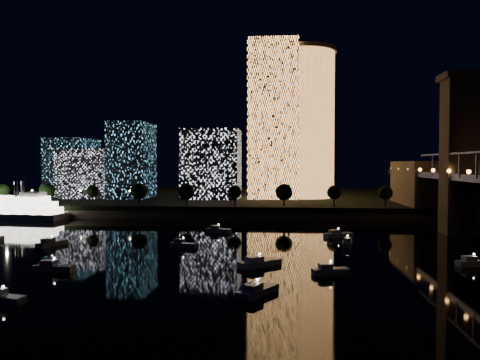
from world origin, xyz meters
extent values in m
plane|color=black|center=(0.00, 0.00, 0.00)|extent=(520.00, 520.00, 0.00)
cube|color=black|center=(0.00, 160.00, 2.50)|extent=(420.00, 160.00, 5.00)
cube|color=#6B5E4C|center=(0.00, 82.00, 1.50)|extent=(420.00, 6.00, 3.00)
cylinder|color=#FFA451|center=(19.24, 138.10, 41.17)|extent=(32.00, 32.00, 72.33)
cylinder|color=#6B5E4C|center=(19.24, 138.10, 78.33)|extent=(34.00, 34.00, 2.00)
cube|color=#FFA451|center=(4.69, 131.35, 43.33)|extent=(24.09, 24.09, 76.65)
cube|color=white|center=(-25.37, 126.27, 21.87)|extent=(27.41, 23.19, 33.73)
cube|color=#5DCCFF|center=(-65.52, 126.11, 23.64)|extent=(18.64, 24.23, 37.28)
cube|color=white|center=(-88.80, 126.29, 17.25)|extent=(24.49, 22.27, 24.49)
cube|color=#5DCCFF|center=(-98.24, 129.90, 19.88)|extent=(21.26, 23.38, 29.76)
cube|color=#6B5E4C|center=(65.00, 50.00, 24.00)|extent=(11.00, 9.00, 48.00)
cube|color=#6B5E4C|center=(65.00, 50.00, 49.00)|extent=(13.00, 11.00, 2.00)
cube|color=#6B5E4C|center=(65.00, 100.00, 11.50)|extent=(12.00, 40.00, 23.00)
cube|color=navy|center=(60.00, 36.00, 21.50)|extent=(0.50, 0.50, 7.00)
cube|color=navy|center=(60.00, 60.00, 21.50)|extent=(0.50, 0.50, 7.00)
sphere|color=orange|center=(59.50, 45.00, 19.80)|extent=(1.20, 1.20, 1.20)
sphere|color=orange|center=(59.50, 90.00, 19.80)|extent=(1.20, 1.20, 1.20)
cube|color=silver|center=(-100.59, 75.53, 1.21)|extent=(49.24, 15.72, 2.42)
cube|color=white|center=(-100.59, 75.53, 3.53)|extent=(45.13, 14.33, 2.22)
cube|color=white|center=(-100.59, 75.53, 5.75)|extent=(41.02, 12.93, 2.22)
cube|color=white|center=(-100.59, 75.53, 7.97)|extent=(34.90, 11.34, 2.22)
cube|color=silver|center=(-88.55, 74.36, 9.88)|extent=(8.61, 6.80, 1.81)
cylinder|color=black|center=(-94.77, 72.94, 12.10)|extent=(1.41, 1.41, 6.05)
cylinder|color=black|center=(-94.38, 76.95, 12.10)|extent=(1.41, 1.41, 6.05)
cube|color=silver|center=(26.96, 26.12, 0.60)|extent=(3.63, 7.78, 1.20)
cube|color=silver|center=(26.77, 25.02, 1.70)|extent=(2.36, 2.91, 1.00)
sphere|color=white|center=(26.96, 26.12, 2.60)|extent=(0.36, 0.36, 0.36)
cube|color=silver|center=(50.52, 2.70, 0.60)|extent=(7.91, 4.14, 1.20)
cube|color=silver|center=(49.42, 2.43, 1.70)|extent=(3.03, 2.53, 1.00)
sphere|color=white|center=(50.52, 2.70, 2.60)|extent=(0.36, 0.36, 0.36)
cube|color=silver|center=(-51.96, 17.99, 0.60)|extent=(5.66, 9.20, 1.20)
cube|color=silver|center=(-52.41, 16.76, 1.70)|extent=(3.20, 3.67, 1.00)
sphere|color=white|center=(-51.96, 17.99, 2.60)|extent=(0.36, 0.36, 0.36)
cube|color=silver|center=(-34.31, -31.88, 0.60)|extent=(7.47, 3.63, 1.20)
sphere|color=white|center=(-34.31, -31.88, 2.60)|extent=(0.36, 0.36, 0.36)
cube|color=silver|center=(-16.45, 18.94, 0.60)|extent=(7.68, 4.06, 1.20)
cube|color=silver|center=(-17.51, 19.20, 1.70)|extent=(2.95, 2.47, 1.00)
sphere|color=white|center=(-16.45, 18.94, 2.60)|extent=(0.36, 0.36, 0.36)
cube|color=silver|center=(26.23, 40.47, 0.60)|extent=(9.18, 6.35, 1.20)
cube|color=silver|center=(25.03, 39.90, 1.70)|extent=(3.78, 3.40, 1.00)
sphere|color=white|center=(26.23, 40.47, 2.60)|extent=(0.36, 0.36, 0.36)
cube|color=silver|center=(-37.03, -10.05, 0.60)|extent=(8.44, 3.18, 1.20)
cube|color=silver|center=(-38.27, -9.97, 1.70)|extent=(3.03, 2.33, 1.00)
sphere|color=white|center=(-37.03, -10.05, 2.60)|extent=(0.36, 0.36, 0.36)
cube|color=silver|center=(-10.91, 46.53, 0.60)|extent=(8.50, 4.31, 1.20)
cube|color=silver|center=(-12.10, 46.80, 1.70)|extent=(3.24, 2.68, 1.00)
sphere|color=white|center=(-10.91, 46.53, 2.60)|extent=(0.36, 0.36, 0.36)
cube|color=silver|center=(5.38, -23.79, 0.60)|extent=(7.12, 9.05, 1.20)
cube|color=silver|center=(4.68, -24.92, 1.70)|extent=(3.61, 3.86, 1.00)
sphere|color=white|center=(5.38, -23.79, 2.60)|extent=(0.36, 0.36, 0.36)
cube|color=silver|center=(19.09, -7.84, 0.60)|extent=(7.69, 4.12, 1.20)
cube|color=silver|center=(18.03, -8.12, 1.70)|extent=(2.97, 2.49, 1.00)
sphere|color=white|center=(19.09, -7.84, 2.60)|extent=(0.36, 0.36, 0.36)
cube|color=silver|center=(4.65, -1.47, 0.60)|extent=(9.49, 8.78, 1.20)
cube|color=silver|center=(3.53, -2.43, 1.70)|extent=(4.27, 4.17, 1.00)
sphere|color=white|center=(4.65, -1.47, 2.60)|extent=(0.36, 0.36, 0.36)
cylinder|color=black|center=(-110.00, 88.00, 7.00)|extent=(0.70, 0.70, 4.00)
sphere|color=black|center=(-110.00, 88.00, 10.50)|extent=(5.86, 5.86, 5.86)
cylinder|color=black|center=(-90.00, 88.00, 7.00)|extent=(0.70, 0.70, 4.00)
sphere|color=black|center=(-90.00, 88.00, 10.50)|extent=(6.51, 6.51, 6.51)
cylinder|color=black|center=(-70.00, 88.00, 7.00)|extent=(0.70, 0.70, 4.00)
sphere|color=black|center=(-70.00, 88.00, 10.50)|extent=(5.22, 5.22, 5.22)
cylinder|color=black|center=(-50.00, 88.00, 7.00)|extent=(0.70, 0.70, 4.00)
sphere|color=black|center=(-50.00, 88.00, 10.50)|extent=(6.82, 6.82, 6.82)
cylinder|color=black|center=(-30.00, 88.00, 7.00)|extent=(0.70, 0.70, 4.00)
sphere|color=black|center=(-30.00, 88.00, 10.50)|extent=(6.73, 6.73, 6.73)
cylinder|color=black|center=(-10.00, 88.00, 7.00)|extent=(0.70, 0.70, 4.00)
sphere|color=black|center=(-10.00, 88.00, 10.50)|extent=(5.56, 5.56, 5.56)
cylinder|color=black|center=(10.00, 88.00, 7.00)|extent=(0.70, 0.70, 4.00)
sphere|color=black|center=(10.00, 88.00, 10.50)|extent=(6.85, 6.85, 6.85)
cylinder|color=black|center=(30.00, 88.00, 7.00)|extent=(0.70, 0.70, 4.00)
sphere|color=black|center=(30.00, 88.00, 10.50)|extent=(5.70, 5.70, 5.70)
cylinder|color=black|center=(50.00, 88.00, 7.00)|extent=(0.70, 0.70, 4.00)
sphere|color=black|center=(50.00, 88.00, 10.50)|extent=(5.67, 5.67, 5.67)
cylinder|color=black|center=(-100.00, 94.00, 7.50)|extent=(0.24, 0.24, 5.00)
sphere|color=#FFCC7F|center=(-100.00, 94.00, 10.30)|extent=(0.70, 0.70, 0.70)
cylinder|color=black|center=(-78.00, 94.00, 7.50)|extent=(0.24, 0.24, 5.00)
sphere|color=#FFCC7F|center=(-78.00, 94.00, 10.30)|extent=(0.70, 0.70, 0.70)
cylinder|color=black|center=(-56.00, 94.00, 7.50)|extent=(0.24, 0.24, 5.00)
sphere|color=#FFCC7F|center=(-56.00, 94.00, 10.30)|extent=(0.70, 0.70, 0.70)
cylinder|color=black|center=(-34.00, 94.00, 7.50)|extent=(0.24, 0.24, 5.00)
sphere|color=#FFCC7F|center=(-34.00, 94.00, 10.30)|extent=(0.70, 0.70, 0.70)
cylinder|color=black|center=(-12.00, 94.00, 7.50)|extent=(0.24, 0.24, 5.00)
sphere|color=#FFCC7F|center=(-12.00, 94.00, 10.30)|extent=(0.70, 0.70, 0.70)
cylinder|color=black|center=(10.00, 94.00, 7.50)|extent=(0.24, 0.24, 5.00)
sphere|color=#FFCC7F|center=(10.00, 94.00, 10.30)|extent=(0.70, 0.70, 0.70)
cylinder|color=black|center=(32.00, 94.00, 7.50)|extent=(0.24, 0.24, 5.00)
sphere|color=#FFCC7F|center=(32.00, 94.00, 10.30)|extent=(0.70, 0.70, 0.70)
camera|label=1|loc=(9.62, -101.15, 21.98)|focal=35.00mm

